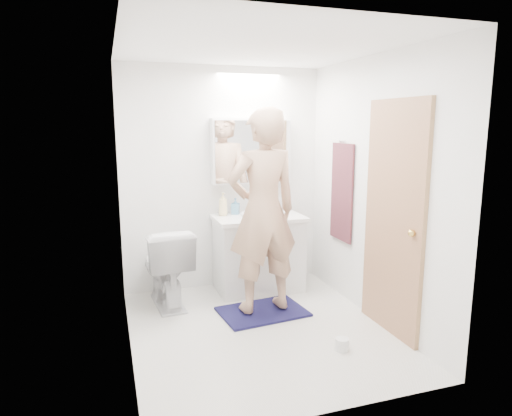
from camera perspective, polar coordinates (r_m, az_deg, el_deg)
name	(u,v)px	position (r m, az deg, el deg)	size (l,w,h in m)	color
floor	(259,330)	(4.17, 0.44, -15.00)	(2.50, 2.50, 0.00)	silver
ceiling	(260,46)	(3.81, 0.49, 19.66)	(2.50, 2.50, 0.00)	white
wall_back	(223,179)	(4.99, -4.16, 3.66)	(2.50, 2.50, 0.00)	white
wall_front	(329,228)	(2.67, 9.11, -2.51)	(2.50, 2.50, 0.00)	white
wall_left	(123,203)	(3.61, -16.30, 0.60)	(2.50, 2.50, 0.00)	white
wall_right	(374,190)	(4.28, 14.55, 2.20)	(2.50, 2.50, 0.00)	white
vanity_cabinet	(258,255)	(4.98, 0.30, -5.87)	(0.90, 0.55, 0.78)	silver
countertop	(258,218)	(4.88, 0.30, -1.24)	(0.95, 0.58, 0.04)	white
sink_basin	(258,214)	(4.90, 0.19, -0.78)	(0.36, 0.36, 0.03)	white
faucet	(252,205)	(5.06, -0.49, 0.35)	(0.02, 0.02, 0.16)	silver
medicine_cabinet	(251,151)	(4.98, -0.61, 7.13)	(0.88, 0.14, 0.70)	white
mirror_panel	(253,152)	(4.91, -0.34, 7.08)	(0.84, 0.01, 0.66)	silver
toilet	(166,266)	(4.65, -11.21, -7.12)	(0.45, 0.79, 0.80)	white
bath_rug	(263,312)	(4.49, 0.83, -12.86)	(0.80, 0.55, 0.02)	#141238
person	(263,212)	(4.20, 0.86, -0.44)	(0.69, 0.45, 1.90)	tan
door	(394,219)	(4.02, 16.86, -1.35)	(0.04, 0.80, 2.00)	#A88754
door_knob	(412,233)	(3.77, 18.93, -3.01)	(0.06, 0.06, 0.06)	gold
towel	(342,192)	(4.75, 10.70, 1.94)	(0.02, 0.42, 1.00)	#121739
towel_hook	(342,141)	(4.70, 10.78, 8.21)	(0.02, 0.02, 0.07)	silver
soap_bottle_a	(223,204)	(4.89, -4.15, 0.50)	(0.10, 0.10, 0.25)	beige
soap_bottle_b	(235,206)	(4.97, -2.60, 0.24)	(0.08, 0.08, 0.18)	#5590B6
toothbrush_cup	(275,208)	(5.10, 2.41, -0.03)	(0.09, 0.09, 0.08)	#3C54B4
toilet_paper_roll	(342,344)	(3.88, 10.72, -16.44)	(0.11, 0.11, 0.10)	silver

